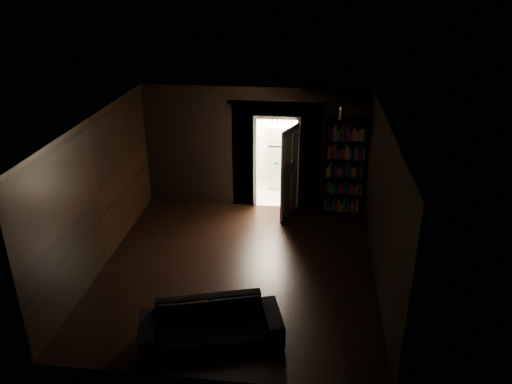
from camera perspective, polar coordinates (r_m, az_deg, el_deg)
ground at (r=9.39m, az=-2.17°, el=-8.75°), size 5.50×5.50×0.00m
room_walls at (r=9.57m, az=-1.44°, el=3.25°), size 5.02×5.61×2.84m
kitchen_alcove at (r=12.31m, az=2.73°, el=5.75°), size 2.20×1.80×2.60m
sofa at (r=7.58m, az=-5.19°, el=-14.30°), size 2.25×1.43×0.80m
bookshelf at (r=11.14m, az=9.98°, el=2.78°), size 0.95×0.56×2.20m
refrigerator at (r=12.58m, az=3.21°, el=4.30°), size 0.86×0.82×1.65m
door at (r=10.91m, az=3.84°, el=2.21°), size 0.34×0.81×2.05m
figurine at (r=10.69m, az=9.66°, el=8.93°), size 0.12×0.12×0.30m
bottles at (r=12.28m, az=2.99°, el=8.54°), size 0.67×0.33×0.28m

